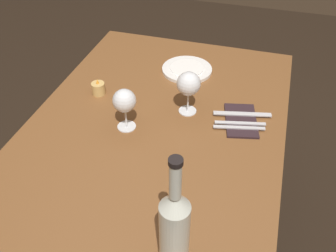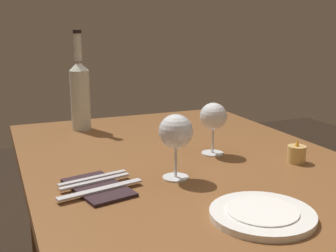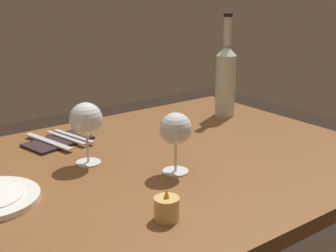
{
  "view_description": "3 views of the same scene",
  "coord_description": "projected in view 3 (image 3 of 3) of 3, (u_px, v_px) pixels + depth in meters",
  "views": [
    {
      "loc": [
        -0.98,
        -0.33,
        1.6
      ],
      "look_at": [
        -0.07,
        -0.07,
        0.81
      ],
      "focal_mm": 40.42,
      "sensor_mm": 36.0,
      "label": 1
    },
    {
      "loc": [
        1.06,
        -0.5,
        1.12
      ],
      "look_at": [
        -0.01,
        -0.06,
        0.85
      ],
      "focal_mm": 46.14,
      "sensor_mm": 36.0,
      "label": 2
    },
    {
      "loc": [
        0.61,
        0.93,
        1.2
      ],
      "look_at": [
        -0.07,
        0.02,
        0.84
      ],
      "focal_mm": 48.72,
      "sensor_mm": 36.0,
      "label": 3
    }
  ],
  "objects": [
    {
      "name": "dining_table",
      "position": [
        143.0,
        195.0,
        1.22
      ],
      "size": [
        1.3,
        0.9,
        0.74
      ],
      "color": "brown",
      "rests_on": "ground"
    },
    {
      "name": "wine_bottle",
      "position": [
        226.0,
        78.0,
        1.59
      ],
      "size": [
        0.07,
        0.07,
        0.36
      ],
      "color": "silver",
      "rests_on": "dining_table"
    },
    {
      "name": "votive_candle",
      "position": [
        167.0,
        209.0,
        0.91
      ],
      "size": [
        0.05,
        0.05,
        0.07
      ],
      "color": "#DBB266",
      "rests_on": "dining_table"
    },
    {
      "name": "fork_inner",
      "position": [
        66.0,
        138.0,
        1.37
      ],
      "size": [
        0.05,
        0.18,
        0.0
      ],
      "color": "silver",
      "rests_on": "folded_napkin"
    },
    {
      "name": "table_knife",
      "position": [
        48.0,
        141.0,
        1.34
      ],
      "size": [
        0.07,
        0.21,
        0.0
      ],
      "color": "silver",
      "rests_on": "folded_napkin"
    },
    {
      "name": "folded_napkin",
      "position": [
        58.0,
        141.0,
        1.36
      ],
      "size": [
        0.21,
        0.15,
        0.01
      ],
      "color": "#2D1E23",
      "rests_on": "dining_table"
    },
    {
      "name": "fork_outer",
      "position": [
        74.0,
        136.0,
        1.38
      ],
      "size": [
        0.05,
        0.18,
        0.0
      ],
      "color": "silver",
      "rests_on": "folded_napkin"
    },
    {
      "name": "wine_glass_left",
      "position": [
        176.0,
        130.0,
        1.11
      ],
      "size": [
        0.08,
        0.08,
        0.16
      ],
      "color": "white",
      "rests_on": "dining_table"
    },
    {
      "name": "wine_glass_right",
      "position": [
        86.0,
        120.0,
        1.17
      ],
      "size": [
        0.09,
        0.09,
        0.17
      ],
      "color": "white",
      "rests_on": "dining_table"
    }
  ]
}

